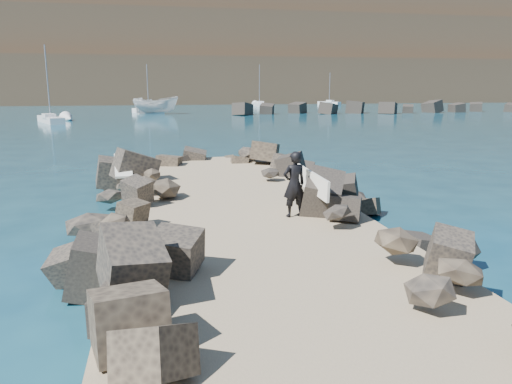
# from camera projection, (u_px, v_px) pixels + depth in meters

# --- Properties ---
(ground) EXTENTS (800.00, 800.00, 0.00)m
(ground) POSITION_uv_depth(u_px,v_px,m) (248.00, 244.00, 12.19)
(ground) COLOR #0F384C
(ground) RESTS_ON ground
(jetty) EXTENTS (6.00, 26.00, 0.60)m
(jetty) POSITION_uv_depth(u_px,v_px,m) (266.00, 259.00, 10.21)
(jetty) COLOR #8C7759
(jetty) RESTS_ON ground
(riprap_left) EXTENTS (2.60, 22.00, 1.00)m
(riprap_left) POSITION_uv_depth(u_px,v_px,m) (121.00, 251.00, 10.09)
(riprap_left) COLOR black
(riprap_left) RESTS_ON ground
(riprap_right) EXTENTS (2.60, 22.00, 1.00)m
(riprap_right) POSITION_uv_depth(u_px,v_px,m) (387.00, 235.00, 11.20)
(riprap_right) COLOR black
(riprap_right) RESTS_ON ground
(breakwater_secondary) EXTENTS (52.00, 4.00, 1.20)m
(breakwater_secondary) POSITION_uv_depth(u_px,v_px,m) (419.00, 108.00, 71.51)
(breakwater_secondary) COLOR black
(breakwater_secondary) RESTS_ON ground
(headland) EXTENTS (360.00, 140.00, 32.00)m
(headland) POSITION_uv_depth(u_px,v_px,m) (190.00, 48.00, 164.19)
(headland) COLOR #2D4919
(headland) RESTS_ON ground
(surfboard_resting) EXTENTS (0.72, 2.23, 0.07)m
(surfboard_resting) POSITION_uv_depth(u_px,v_px,m) (123.00, 169.00, 16.83)
(surfboard_resting) COLOR white
(surfboard_resting) RESTS_ON riprap_left
(boat_imported) EXTENTS (6.33, 2.99, 2.36)m
(boat_imported) POSITION_uv_depth(u_px,v_px,m) (156.00, 105.00, 67.57)
(boat_imported) COLOR silver
(boat_imported) RESTS_ON ground
(surfer_with_board) EXTENTS (0.90, 2.02, 1.63)m
(surfer_with_board) POSITION_uv_depth(u_px,v_px,m) (297.00, 184.00, 12.23)
(surfer_with_board) COLOR black
(surfer_with_board) RESTS_ON jetty
(sailboat_d) EXTENTS (1.52, 6.35, 7.71)m
(sailboat_d) POSITION_uv_depth(u_px,v_px,m) (259.00, 104.00, 92.82)
(sailboat_d) COLOR silver
(sailboat_d) RESTS_ON ground
(sailboat_f) EXTENTS (3.61, 5.03, 6.44)m
(sailboat_f) POSITION_uv_depth(u_px,v_px,m) (329.00, 103.00, 99.45)
(sailboat_f) COLOR silver
(sailboat_f) RESTS_ON ground
(sailboat_b) EXTENTS (4.59, 5.07, 6.93)m
(sailboat_b) POSITION_uv_depth(u_px,v_px,m) (149.00, 110.00, 72.55)
(sailboat_b) COLOR silver
(sailboat_b) RESTS_ON ground
(sailboat_a) EXTENTS (3.81, 6.63, 7.97)m
(sailboat_a) POSITION_uv_depth(u_px,v_px,m) (51.00, 119.00, 51.59)
(sailboat_a) COLOR silver
(sailboat_a) RESTS_ON ground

